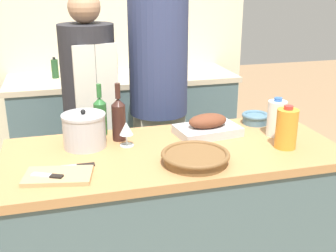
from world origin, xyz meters
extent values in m
cube|color=#4C666B|center=(0.00, 0.00, 0.43)|extent=(1.53, 0.67, 0.86)
cube|color=#B27F4C|center=(0.00, 0.00, 0.88)|extent=(1.57, 0.69, 0.04)
cube|color=#4C666B|center=(0.00, 1.46, 0.45)|extent=(1.71, 0.58, 0.90)
cube|color=beige|center=(0.00, 1.46, 0.92)|extent=(1.77, 0.60, 0.04)
cube|color=beige|center=(0.00, 1.81, 1.27)|extent=(2.27, 0.10, 2.55)
cube|color=#BCBCC1|center=(0.22, 0.14, 0.92)|extent=(0.34, 0.24, 0.04)
ellipsoid|color=brown|center=(0.22, 0.14, 0.97)|extent=(0.22, 0.15, 0.07)
cylinder|color=brown|center=(0.05, -0.18, 0.92)|extent=(0.28, 0.28, 0.04)
torus|color=brown|center=(0.05, -0.18, 0.94)|extent=(0.30, 0.30, 0.02)
cube|color=tan|center=(-0.53, -0.17, 0.91)|extent=(0.29, 0.21, 0.02)
cylinder|color=#B7B7BC|center=(-0.40, 0.14, 0.97)|extent=(0.20, 0.20, 0.15)
cylinder|color=#B7B7BC|center=(-0.40, 0.14, 1.05)|extent=(0.21, 0.21, 0.01)
sphere|color=black|center=(-0.40, 0.14, 1.07)|extent=(0.02, 0.02, 0.02)
cylinder|color=slate|center=(0.54, 0.24, 0.92)|extent=(0.14, 0.14, 0.05)
torus|color=slate|center=(0.54, 0.24, 0.95)|extent=(0.15, 0.15, 0.02)
cylinder|color=orange|center=(0.52, -0.12, 0.99)|extent=(0.10, 0.10, 0.19)
cylinder|color=red|center=(0.52, -0.12, 1.10)|extent=(0.04, 0.04, 0.02)
cylinder|color=white|center=(0.55, 0.04, 0.99)|extent=(0.10, 0.10, 0.18)
cylinder|color=#3360B2|center=(0.55, 0.04, 1.09)|extent=(0.04, 0.04, 0.02)
cylinder|color=#381E19|center=(-0.23, 0.19, 0.99)|extent=(0.07, 0.07, 0.18)
cone|color=#381E19|center=(-0.23, 0.19, 1.10)|extent=(0.07, 0.07, 0.03)
cylinder|color=#381E19|center=(-0.23, 0.19, 1.15)|extent=(0.03, 0.03, 0.08)
cylinder|color=#28662D|center=(-0.31, 0.29, 0.98)|extent=(0.07, 0.07, 0.16)
cone|color=#28662D|center=(-0.31, 0.29, 1.08)|extent=(0.07, 0.07, 0.03)
cylinder|color=#28662D|center=(-0.31, 0.29, 1.13)|extent=(0.02, 0.02, 0.07)
cylinder|color=silver|center=(-0.21, 0.10, 0.90)|extent=(0.07, 0.07, 0.00)
cylinder|color=silver|center=(-0.21, 0.10, 0.93)|extent=(0.01, 0.01, 0.05)
cone|color=silver|center=(-0.21, 0.10, 0.99)|extent=(0.07, 0.07, 0.06)
cube|color=#B7B7BC|center=(-0.52, -0.08, 0.90)|extent=(0.13, 0.04, 0.01)
cube|color=black|center=(-0.42, -0.08, 0.90)|extent=(0.08, 0.03, 0.01)
cube|color=#B7B7BC|center=(-0.60, -0.17, 0.92)|extent=(0.09, 0.06, 0.01)
cube|color=black|center=(-0.54, -0.20, 0.92)|extent=(0.06, 0.05, 0.01)
cylinder|color=#234C28|center=(-0.51, 1.52, 1.01)|extent=(0.05, 0.05, 0.14)
cylinder|color=black|center=(-0.51, 1.52, 1.09)|extent=(0.02, 0.02, 0.02)
cylinder|color=#332D28|center=(-0.06, 1.53, 1.02)|extent=(0.06, 0.06, 0.17)
cylinder|color=black|center=(-0.06, 1.53, 1.11)|extent=(0.02, 0.02, 0.02)
cube|color=beige|center=(-0.32, 0.74, 0.39)|extent=(0.29, 0.23, 0.77)
cylinder|color=#28282D|center=(-0.32, 0.74, 1.09)|extent=(0.33, 0.33, 0.64)
sphere|color=tan|center=(-0.32, 0.74, 1.51)|extent=(0.19, 0.19, 0.19)
cube|color=silver|center=(-0.29, 0.59, 0.91)|extent=(0.25, 0.07, 0.82)
cube|color=beige|center=(0.11, 0.73, 0.43)|extent=(0.30, 0.22, 0.85)
cylinder|color=navy|center=(0.11, 0.73, 1.21)|extent=(0.36, 0.36, 0.71)
camera|label=1|loc=(-0.51, -1.76, 1.66)|focal=45.00mm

